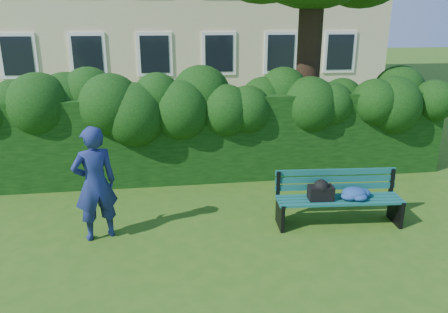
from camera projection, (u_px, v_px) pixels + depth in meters
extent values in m
plane|color=#2D5A16|center=(229.00, 219.00, 7.53)|extent=(80.00, 80.00, 0.00)
cube|color=white|center=(18.00, 56.00, 15.47)|extent=(1.30, 0.08, 1.60)
cube|color=black|center=(18.00, 56.00, 15.43)|extent=(1.05, 0.04, 1.35)
cube|color=white|center=(88.00, 55.00, 15.81)|extent=(1.30, 0.08, 1.60)
cube|color=black|center=(88.00, 55.00, 15.77)|extent=(1.05, 0.04, 1.35)
cube|color=white|center=(155.00, 54.00, 16.14)|extent=(1.30, 0.08, 1.60)
cube|color=black|center=(155.00, 54.00, 16.11)|extent=(1.05, 0.04, 1.35)
cube|color=white|center=(219.00, 53.00, 16.48)|extent=(1.30, 0.08, 1.60)
cube|color=black|center=(219.00, 54.00, 16.44)|extent=(1.05, 0.04, 1.35)
cube|color=white|center=(280.00, 53.00, 16.82)|extent=(1.30, 0.08, 1.60)
cube|color=black|center=(281.00, 53.00, 16.78)|extent=(1.05, 0.04, 1.35)
cube|color=white|center=(340.00, 52.00, 17.15)|extent=(1.30, 0.08, 1.60)
cube|color=black|center=(340.00, 52.00, 17.12)|extent=(1.05, 0.04, 1.35)
cube|color=black|center=(213.00, 136.00, 9.32)|extent=(10.00, 1.00, 1.80)
cylinder|color=black|center=(309.00, 49.00, 9.92)|extent=(0.55, 0.55, 5.25)
cube|color=#105046|center=(343.00, 204.00, 7.04)|extent=(2.07, 0.26, 0.04)
cube|color=#105046|center=(341.00, 201.00, 7.15)|extent=(2.07, 0.26, 0.04)
cube|color=#105046|center=(338.00, 198.00, 7.27)|extent=(2.07, 0.26, 0.04)
cube|color=#105046|center=(336.00, 195.00, 7.38)|extent=(2.07, 0.26, 0.04)
cube|color=#105046|center=(335.00, 187.00, 7.42)|extent=(2.07, 0.20, 0.10)
cube|color=#105046|center=(336.00, 179.00, 7.39)|extent=(2.07, 0.20, 0.10)
cube|color=#105046|center=(336.00, 172.00, 7.36)|extent=(2.07, 0.20, 0.10)
cube|color=black|center=(280.00, 214.00, 7.22)|extent=(0.10, 0.50, 0.44)
cube|color=black|center=(278.00, 184.00, 7.33)|extent=(0.06, 0.06, 0.45)
cube|color=black|center=(281.00, 203.00, 7.10)|extent=(0.09, 0.42, 0.05)
cube|color=black|center=(396.00, 211.00, 7.35)|extent=(0.10, 0.50, 0.44)
cube|color=black|center=(392.00, 181.00, 7.46)|extent=(0.06, 0.06, 0.45)
cube|color=black|center=(398.00, 200.00, 7.23)|extent=(0.09, 0.42, 0.05)
cube|color=white|center=(319.00, 200.00, 7.13)|extent=(0.19, 0.14, 0.02)
cube|color=black|center=(321.00, 193.00, 7.15)|extent=(0.42, 0.27, 0.23)
imported|color=navy|center=(95.00, 184.00, 6.66)|extent=(0.77, 0.64, 1.81)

